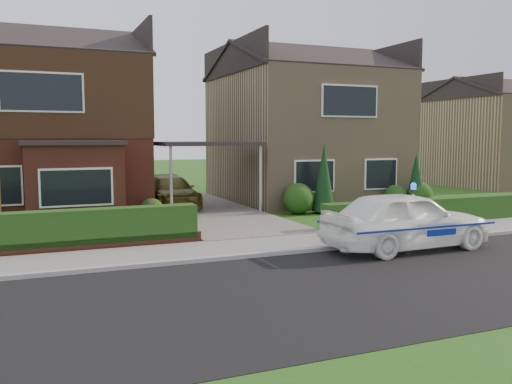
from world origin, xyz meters
TOP-DOWN VIEW (x-y plane):
  - ground at (0.00, 0.00)m, footprint 120.00×120.00m
  - road at (0.00, 0.00)m, footprint 60.00×6.00m
  - kerb at (0.00, 3.05)m, footprint 60.00×0.16m
  - sidewalk at (0.00, 4.10)m, footprint 60.00×2.00m
  - driveway at (0.00, 11.00)m, footprint 3.80×12.00m
  - house_left at (-5.78, 13.90)m, footprint 7.50×9.53m
  - house_right at (5.80, 13.99)m, footprint 7.50×8.06m
  - carport_link at (0.00, 10.95)m, footprint 3.80×3.00m
  - dwarf_wall at (-5.80, 5.30)m, footprint 7.70×0.25m
  - hedge_left at (-5.80, 5.45)m, footprint 7.50×0.55m
  - hedge_right at (5.80, 5.35)m, footprint 7.50×0.55m
  - shrub_left_mid at (-4.00, 9.30)m, footprint 1.32×1.32m
  - shrub_left_near at (-2.40, 9.60)m, footprint 0.84×0.84m
  - shrub_right_near at (3.20, 9.40)m, footprint 1.20×1.20m
  - shrub_right_mid at (7.80, 9.50)m, footprint 0.96×0.96m
  - shrub_right_far at (8.80, 9.20)m, footprint 1.08×1.08m
  - conifer_a at (4.20, 9.20)m, footprint 0.90×0.90m
  - conifer_b at (8.60, 9.20)m, footprint 0.90×0.90m
  - neighbour_right at (20.00, 16.00)m, footprint 6.50×7.00m
  - police_car at (2.78, 2.40)m, footprint 4.20×4.62m
  - driveway_car at (-1.00, 12.55)m, footprint 1.74×4.25m
  - potted_plant_a at (-6.72, 6.56)m, footprint 0.41×0.32m
  - potted_plant_b at (-6.72, 7.15)m, footprint 0.52×0.47m
  - potted_plant_c at (-2.50, 8.84)m, footprint 0.60×0.60m

SIDE VIEW (x-z plane):
  - ground at x=0.00m, z-range 0.00..0.00m
  - road at x=0.00m, z-range -0.01..0.01m
  - hedge_left at x=-5.80m, z-range -0.45..0.45m
  - hedge_right at x=5.80m, z-range -0.40..0.40m
  - sidewalk at x=0.00m, z-range 0.00..0.10m
  - kerb at x=0.00m, z-range 0.00..0.12m
  - driveway at x=0.00m, z-range 0.00..0.12m
  - dwarf_wall at x=-5.80m, z-range 0.00..0.36m
  - potted_plant_a at x=-6.72m, z-range 0.00..0.70m
  - potted_plant_b at x=-6.72m, z-range 0.00..0.77m
  - potted_plant_c at x=-2.50m, z-range 0.00..0.80m
  - shrub_left_near at x=-2.40m, z-range 0.00..0.84m
  - shrub_right_mid at x=7.80m, z-range 0.00..0.96m
  - shrub_right_far at x=8.80m, z-range 0.00..1.08m
  - shrub_right_near at x=3.20m, z-range 0.00..1.20m
  - shrub_left_mid at x=-4.00m, z-range 0.00..1.32m
  - driveway_car at x=-1.00m, z-range 0.12..1.35m
  - police_car at x=2.78m, z-range -0.08..1.64m
  - conifer_b at x=8.60m, z-range 0.00..2.20m
  - conifer_a at x=4.20m, z-range 0.00..2.60m
  - neighbour_right at x=20.00m, z-range 0.00..5.20m
  - carport_link at x=0.00m, z-range 1.27..4.04m
  - house_right at x=5.80m, z-range 0.04..7.29m
  - house_left at x=-5.78m, z-range 0.19..7.44m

